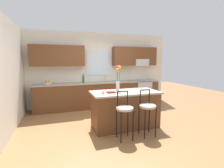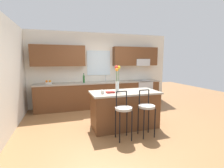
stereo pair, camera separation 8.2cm
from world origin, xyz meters
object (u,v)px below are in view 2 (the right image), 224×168
at_px(oven_range, 142,92).
at_px(bar_stool_near, 123,111).
at_px(flower_vase, 117,78).
at_px(bottle_olive_oil, 84,79).
at_px(kitchen_island, 124,109).
at_px(fruit_bowl_oranges, 48,83).
at_px(bar_stool_middle, 147,109).
at_px(mug_ceramic, 102,92).
at_px(cookbook, 110,92).

relative_size(oven_range, bar_stool_near, 0.88).
bearing_deg(flower_vase, bottle_olive_oil, 106.74).
height_order(kitchen_island, fruit_bowl_oranges, fruit_bowl_oranges).
distance_m(oven_range, bar_stool_middle, 2.89).
distance_m(kitchen_island, bar_stool_middle, 0.71).
bearing_deg(mug_ceramic, cookbook, 15.92).
relative_size(oven_range, fruit_bowl_oranges, 3.83).
bearing_deg(flower_vase, mug_ceramic, -157.35).
relative_size(kitchen_island, bar_stool_middle, 1.64).
xyz_separation_m(kitchen_island, bar_stool_near, (-0.28, -0.63, 0.17)).
bearing_deg(cookbook, kitchen_island, 5.91).
height_order(oven_range, kitchen_island, same).
distance_m(flower_vase, bottle_olive_oil, 2.01).
relative_size(bar_stool_near, fruit_bowl_oranges, 4.34).
relative_size(kitchen_island, cookbook, 8.52).
relative_size(mug_ceramic, cookbook, 0.45).
relative_size(bar_stool_near, mug_ceramic, 11.58).
bearing_deg(bar_stool_middle, mug_ceramic, 148.97).
relative_size(bar_stool_middle, fruit_bowl_oranges, 4.34).
xyz_separation_m(oven_range, mug_ceramic, (-2.14, -2.07, 0.51)).
xyz_separation_m(oven_range, flower_vase, (-1.70, -1.89, 0.81)).
bearing_deg(oven_range, mug_ceramic, -135.92).
bearing_deg(flower_vase, kitchen_island, -24.82).
height_order(kitchen_island, cookbook, cookbook).
relative_size(oven_range, mug_ceramic, 10.22).
bearing_deg(flower_vase, fruit_bowl_oranges, 132.41).
xyz_separation_m(flower_vase, bottle_olive_oil, (-0.58, 1.91, -0.21)).
relative_size(kitchen_island, flower_vase, 2.62).
bearing_deg(bottle_olive_oil, cookbook, -80.02).
distance_m(oven_range, bottle_olive_oil, 2.36).
bearing_deg(cookbook, oven_range, 46.23).
relative_size(oven_range, bar_stool_middle, 0.88).
distance_m(flower_vase, fruit_bowl_oranges, 2.61).
distance_m(kitchen_island, bottle_olive_oil, 2.21).
distance_m(bar_stool_near, fruit_bowl_oranges, 3.11).
height_order(fruit_bowl_oranges, bottle_olive_oil, bottle_olive_oil).
bearing_deg(cookbook, flower_vase, 28.65).
height_order(bar_stool_middle, fruit_bowl_oranges, fruit_bowl_oranges).
distance_m(bar_stool_near, flower_vase, 0.95).
distance_m(mug_ceramic, fruit_bowl_oranges, 2.47).
relative_size(oven_range, cookbook, 4.60).
relative_size(oven_range, flower_vase, 1.41).
xyz_separation_m(cookbook, bottle_olive_oil, (-0.36, 2.03, 0.12)).
xyz_separation_m(oven_range, fruit_bowl_oranges, (-3.45, 0.02, 0.50)).
bearing_deg(bar_stool_near, mug_ceramic, 121.78).
xyz_separation_m(bar_stool_near, bar_stool_middle, (0.55, 0.00, 0.00)).
xyz_separation_m(bar_stool_middle, fruit_bowl_oranges, (-2.19, 2.62, 0.33)).
distance_m(bar_stool_middle, mug_ceramic, 1.07).
xyz_separation_m(bar_stool_near, cookbook, (-0.11, 0.59, 0.30)).
height_order(mug_ceramic, fruit_bowl_oranges, fruit_bowl_oranges).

